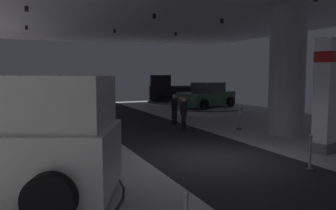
{
  "coord_description": "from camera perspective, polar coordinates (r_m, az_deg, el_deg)",
  "views": [
    {
      "loc": [
        -5.63,
        -9.12,
        2.7
      ],
      "look_at": [
        -0.17,
        3.53,
        1.4
      ],
      "focal_mm": 36.23,
      "sensor_mm": 36.0,
      "label": 1
    }
  ],
  "objects": [
    {
      "name": "ground",
      "position": [
        11.06,
        8.16,
        -8.93
      ],
      "size": [
        24.0,
        44.0,
        0.06
      ],
      "color": "#B2B2B7"
    },
    {
      "name": "column_right",
      "position": [
        15.65,
        19.4,
        5.27
      ],
      "size": [
        1.53,
        1.53,
        5.5
      ],
      "color": "#ADADB2",
      "rests_on": "ground"
    },
    {
      "name": "display_platform_deep_right",
      "position": [
        29.73,
        1.93,
        0.44
      ],
      "size": [
        5.68,
        5.68,
        0.23
      ],
      "color": "silver",
      "rests_on": "ground"
    },
    {
      "name": "pickup_truck_deep_right",
      "position": [
        29.62,
        1.32,
        2.43
      ],
      "size": [
        5.69,
        3.88,
        2.3
      ],
      "color": "black",
      "rests_on": "display_platform_deep_right"
    },
    {
      "name": "display_platform_far_left",
      "position": [
        19.11,
        -22.8,
        -2.58
      ],
      "size": [
        5.13,
        5.13,
        0.34
      ],
      "color": "#B7B7BC",
      "rests_on": "ground"
    },
    {
      "name": "stanchion_a",
      "position": [
        10.31,
        22.79,
        -8.1
      ],
      "size": [
        0.28,
        0.28,
        1.01
      ],
      "color": "#333338",
      "rests_on": "ground"
    },
    {
      "name": "display_car_far_right",
      "position": [
        23.51,
        6.58,
        1.49
      ],
      "size": [
        4.57,
        3.34,
        1.71
      ],
      "color": "#2D5638",
      "rests_on": "display_platform_far_right"
    },
    {
      "name": "display_car_far_left",
      "position": [
        19.0,
        -22.81,
        0.17
      ],
      "size": [
        4.57,
        3.4,
        1.71
      ],
      "color": "navy",
      "rests_on": "display_platform_far_left"
    },
    {
      "name": "visitor_walking_far",
      "position": [
        15.85,
        2.66,
        -1.11
      ],
      "size": [
        0.32,
        0.32,
        1.59
      ],
      "color": "black",
      "rests_on": "ground"
    },
    {
      "name": "visitor_walking_near",
      "position": [
        17.86,
        1.1,
        -0.37
      ],
      "size": [
        0.32,
        0.32,
        1.59
      ],
      "color": "black",
      "rests_on": "ground"
    },
    {
      "name": "display_platform_far_right",
      "position": [
        23.56,
        6.51,
        -0.75
      ],
      "size": [
        4.95,
        4.95,
        0.35
      ],
      "color": "silver",
      "rests_on": "ground"
    },
    {
      "name": "brand_sign_pylon",
      "position": [
        12.81,
        25.5,
        1.74
      ],
      "size": [
        1.38,
        0.91,
        3.87
      ],
      "color": "slate",
      "rests_on": "ground"
    },
    {
      "name": "stanchion_c",
      "position": [
        16.72,
        11.83,
        -2.73
      ],
      "size": [
        0.28,
        0.28,
        1.01
      ],
      "color": "#333338",
      "rests_on": "ground"
    }
  ]
}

